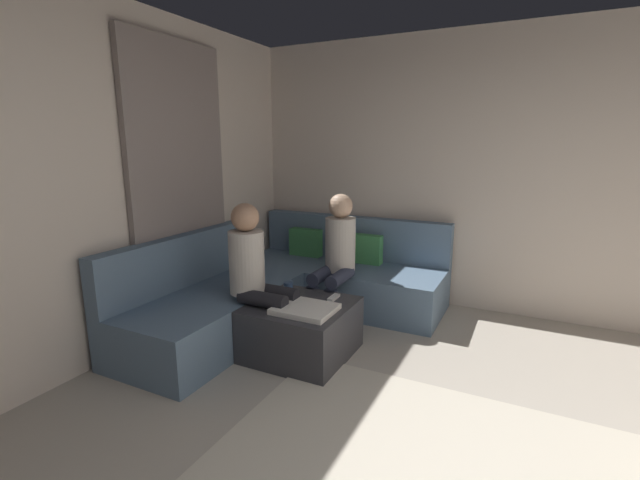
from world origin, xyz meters
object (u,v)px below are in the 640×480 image
at_px(game_remote, 334,298).
at_px(person_on_couch_side, 257,273).
at_px(ottoman, 301,329).
at_px(person_on_couch_back, 336,254).
at_px(sectional_couch, 290,288).
at_px(coffee_mug, 288,288).

distance_m(game_remote, person_on_couch_side, 0.65).
height_order(ottoman, game_remote, game_remote).
xyz_separation_m(game_remote, person_on_couch_back, (-0.20, 0.49, 0.23)).
distance_m(sectional_couch, ottoman, 0.82).
height_order(sectional_couch, ottoman, sectional_couch).
relative_size(sectional_couch, person_on_couch_back, 2.12).
bearing_deg(person_on_couch_back, coffee_mug, 69.47).
distance_m(coffee_mug, game_remote, 0.40).
bearing_deg(person_on_couch_back, person_on_couch_side, 68.52).
bearing_deg(coffee_mug, sectional_couch, 119.33).
xyz_separation_m(ottoman, person_on_couch_back, (-0.02, 0.71, 0.45)).
xyz_separation_m(coffee_mug, game_remote, (0.40, 0.04, -0.04)).
bearing_deg(person_on_couch_side, game_remote, 121.19).
xyz_separation_m(person_on_couch_back, person_on_couch_side, (-0.32, -0.80, 0.00)).
relative_size(ottoman, person_on_couch_back, 0.63).
height_order(sectional_couch, coffee_mug, sectional_couch).
bearing_deg(sectional_couch, person_on_couch_side, -78.79).
height_order(coffee_mug, person_on_couch_side, person_on_couch_side).
relative_size(game_remote, person_on_couch_side, 0.12).
height_order(sectional_couch, person_on_couch_back, person_on_couch_back).
bearing_deg(person_on_couch_back, ottoman, 91.82).
height_order(ottoman, person_on_couch_back, person_on_couch_back).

